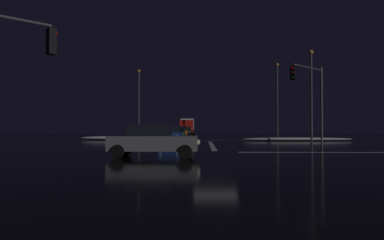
# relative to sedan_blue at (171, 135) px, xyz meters

# --- Properties ---
(ground) EXTENTS (120.00, 120.00, 0.10)m
(ground) POSITION_rel_sedan_blue_xyz_m (3.48, -10.45, -0.85)
(ground) COLOR black
(stop_line_north) EXTENTS (0.35, 14.64, 0.01)m
(stop_line_north) POSITION_rel_sedan_blue_xyz_m (3.48, -1.92, -0.80)
(stop_line_north) COLOR white
(stop_line_north) RESTS_ON ground
(centre_line_ns) EXTENTS (22.00, 0.15, 0.01)m
(centre_line_ns) POSITION_rel_sedan_blue_xyz_m (3.48, 9.68, -0.80)
(centre_line_ns) COLOR yellow
(centre_line_ns) RESTS_ON ground
(crosswalk_bar_east) EXTENTS (14.64, 0.40, 0.01)m
(crosswalk_bar_east) POSITION_rel_sedan_blue_xyz_m (12.12, -10.45, -0.80)
(crosswalk_bar_east) COLOR white
(crosswalk_bar_east) RESTS_ON ground
(snow_bank_left_curb) EXTENTS (10.62, 1.50, 0.47)m
(snow_bank_left_curb) POSITION_rel_sedan_blue_xyz_m (-5.85, 10.12, -0.57)
(snow_bank_left_curb) COLOR white
(snow_bank_left_curb) RESTS_ON ground
(snow_bank_right_curb) EXTENTS (11.61, 1.50, 0.37)m
(snow_bank_right_curb) POSITION_rel_sedan_blue_xyz_m (12.82, 7.93, -0.62)
(snow_bank_right_curb) COLOR white
(snow_bank_right_curb) RESTS_ON ground
(sedan_blue) EXTENTS (2.02, 4.33, 1.57)m
(sedan_blue) POSITION_rel_sedan_blue_xyz_m (0.00, 0.00, 0.00)
(sedan_blue) COLOR navy
(sedan_blue) RESTS_ON ground
(sedan_green) EXTENTS (2.02, 4.33, 1.57)m
(sedan_green) POSITION_rel_sedan_blue_xyz_m (0.02, 5.98, 0.00)
(sedan_green) COLOR #14512D
(sedan_green) RESTS_ON ground
(sedan_red) EXTENTS (2.02, 4.33, 1.57)m
(sedan_red) POSITION_rel_sedan_blue_xyz_m (-0.46, 12.65, 0.00)
(sedan_red) COLOR maroon
(sedan_red) RESTS_ON ground
(sedan_orange) EXTENTS (2.02, 4.33, 1.57)m
(sedan_orange) POSITION_rel_sedan_blue_xyz_m (-0.17, 17.95, 0.00)
(sedan_orange) COLOR #C66014
(sedan_orange) RESTS_ON ground
(sedan_white) EXTENTS (2.02, 4.33, 1.57)m
(sedan_white) POSITION_rel_sedan_blue_xyz_m (-0.38, 24.33, 0.00)
(sedan_white) COLOR silver
(sedan_white) RESTS_ON ground
(sedan_black) EXTENTS (2.02, 4.33, 1.57)m
(sedan_black) POSITION_rel_sedan_blue_xyz_m (0.01, 30.87, 0.00)
(sedan_black) COLOR black
(sedan_black) RESTS_ON ground
(box_truck) EXTENTS (2.68, 8.28, 3.08)m
(box_truck) POSITION_rel_sedan_blue_xyz_m (-0.16, 38.83, 0.91)
(box_truck) COLOR red
(box_truck) RESTS_ON ground
(sedan_gray_crossing) EXTENTS (4.33, 2.02, 1.57)m
(sedan_gray_crossing) POSITION_rel_sedan_blue_xyz_m (0.35, -14.11, 0.00)
(sedan_gray_crossing) COLOR slate
(sedan_gray_crossing) RESTS_ON ground
(traffic_signal_ne) EXTENTS (3.33, 3.33, 6.37)m
(traffic_signal_ne) POSITION_rel_sedan_blue_xyz_m (11.14, -2.80, 3.60)
(traffic_signal_ne) COLOR #4C4C51
(traffic_signal_ne) RESTS_ON ground
(traffic_signal_sw) EXTENTS (2.45, 2.45, 5.79)m
(traffic_signal_sw) POSITION_rel_sedan_blue_xyz_m (-4.50, -18.44, 3.15)
(traffic_signal_sw) COLOR #4C4C51
(traffic_signal_sw) RESTS_ON ground
(streetlamp_right_far) EXTENTS (0.44, 0.44, 10.35)m
(streetlamp_right_far) POSITION_rel_sedan_blue_xyz_m (13.12, 19.68, 5.08)
(streetlamp_right_far) COLOR #424247
(streetlamp_right_far) RESTS_ON ground
(streetlamp_right_near) EXTENTS (0.44, 0.44, 8.83)m
(streetlamp_right_near) POSITION_rel_sedan_blue_xyz_m (13.12, 3.68, 4.30)
(streetlamp_right_near) COLOR #424247
(streetlamp_right_near) RESTS_ON ground
(streetlamp_left_far) EXTENTS (0.44, 0.44, 9.53)m
(streetlamp_left_far) POSITION_rel_sedan_blue_xyz_m (-6.15, 19.68, 4.66)
(streetlamp_left_far) COLOR #424247
(streetlamp_left_far) RESTS_ON ground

